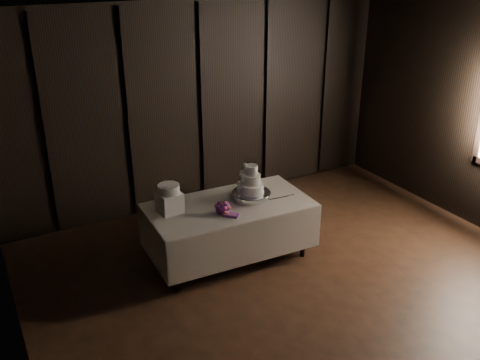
# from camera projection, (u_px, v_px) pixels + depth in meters

# --- Properties ---
(room) EXTENTS (6.08, 7.08, 3.08)m
(room) POSITION_uv_depth(u_px,v_px,m) (360.00, 196.00, 4.97)
(room) COLOR black
(room) RESTS_ON ground
(display_table) EXTENTS (2.02, 1.11, 0.76)m
(display_table) POSITION_uv_depth(u_px,v_px,m) (229.00, 229.00, 6.62)
(display_table) COLOR beige
(display_table) RESTS_ON ground
(cake_stand) EXTENTS (0.64, 0.64, 0.09)m
(cake_stand) POSITION_uv_depth(u_px,v_px,m) (251.00, 196.00, 6.60)
(cake_stand) COLOR silver
(cake_stand) RESTS_ON display_table
(wedding_cake) EXTENTS (0.35, 0.30, 0.36)m
(wedding_cake) POSITION_uv_depth(u_px,v_px,m) (250.00, 183.00, 6.50)
(wedding_cake) COLOR white
(wedding_cake) RESTS_ON cake_stand
(bouquet) EXTENTS (0.47, 0.46, 0.18)m
(bouquet) POSITION_uv_depth(u_px,v_px,m) (222.00, 208.00, 6.25)
(bouquet) COLOR #B33B5D
(bouquet) RESTS_ON display_table
(box_pedestal) EXTENTS (0.29, 0.29, 0.25)m
(box_pedestal) POSITION_uv_depth(u_px,v_px,m) (169.00, 203.00, 6.24)
(box_pedestal) COLOR white
(box_pedestal) RESTS_ON display_table
(small_cake) EXTENTS (0.31, 0.31, 0.10)m
(small_cake) POSITION_uv_depth(u_px,v_px,m) (169.00, 189.00, 6.17)
(small_cake) COLOR white
(small_cake) RESTS_ON box_pedestal
(cake_knife) EXTENTS (0.37, 0.06, 0.01)m
(cake_knife) POSITION_uv_depth(u_px,v_px,m) (278.00, 198.00, 6.62)
(cake_knife) COLOR silver
(cake_knife) RESTS_ON display_table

